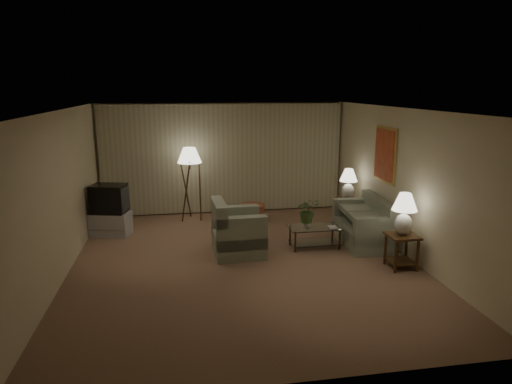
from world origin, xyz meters
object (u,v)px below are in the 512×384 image
Objects in this scene: tv_cabinet at (111,224)px; vase at (307,224)px; armchair at (238,233)px; crt_tv at (109,199)px; table_lamp_near at (404,210)px; sofa at (362,225)px; floor_lamp at (190,182)px; ottoman at (253,212)px; side_table_near at (402,245)px; table_lamp_far at (348,181)px; coffee_table at (315,234)px; side_table_far at (347,208)px.

vase is (3.88, -1.44, 0.24)m from tv_cabinet.
armchair is 1.30× the size of crt_tv.
armchair is 6.90× the size of vase.
table_lamp_near is 0.83× the size of tv_cabinet.
floor_lamp reaches higher than sofa.
ottoman is (3.14, 0.62, -0.61)m from crt_tv.
side_table_near is 2.67m from table_lamp_far.
table_lamp_far is (0.00, 2.60, -0.03)m from table_lamp_near.
sofa is 1.71× the size of armchair.
coffee_table reaches higher than ottoman.
side_table_far is 0.68× the size of tv_cabinet.
table_lamp_near is 4.00m from ottoman.
floor_lamp reaches higher than armchair.
crt_tv is at bearing 0.00° from tv_cabinet.
tv_cabinet is (-5.20, 2.69, -0.78)m from table_lamp_near.
ottoman is (-0.89, 2.07, -0.09)m from coffee_table.
coffee_table is 0.26m from vase.
table_lamp_far is 1.93m from coffee_table.
side_table_far is 1.79m from coffee_table.
table_lamp_near is (0.15, -1.35, 0.67)m from sofa.
table_lamp_near is at bearing -90.00° from table_lamp_far.
coffee_table is 4.28m from tv_cabinet.
side_table_far reaches higher than tv_cabinet.
tv_cabinet reaches higher than coffee_table.
vase reaches higher than ottoman.
coffee_table is 0.60× the size of floor_lamp.
vase is at bearing 180.00° from coffee_table.
floor_lamp is 3.06× the size of ottoman.
crt_tv reaches higher than coffee_table.
vase is at bearing -134.45° from table_lamp_far.
vase is at bearing -88.14° from armchair.
side_table_far is 0.61m from table_lamp_far.
table_lamp_far is at bearing 45.55° from vase.
armchair is 3.04m from side_table_far.
floor_lamp reaches higher than table_lamp_far.
table_lamp_far reaches higher than coffee_table.
armchair reaches higher than side_table_near.
side_table_far is at bearing 13.18° from crt_tv.
crt_tv is (-4.03, 1.44, 0.52)m from coffee_table.
vase reaches higher than tv_cabinet.
side_table_near is (0.15, -1.35, 0.04)m from sofa.
side_table_far is at bearing 45.55° from vase.
armchair is 2.25m from ottoman.
crt_tv is at bearing 178.97° from side_table_far.
table_lamp_near reaches higher than coffee_table.
side_table_near is at bearing -58.14° from ottoman.
sofa is at bearing -96.84° from table_lamp_far.
crt_tv is 3.26m from ottoman.
ottoman is (3.14, 0.62, -0.06)m from tv_cabinet.
side_table_near reaches higher than ottoman.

